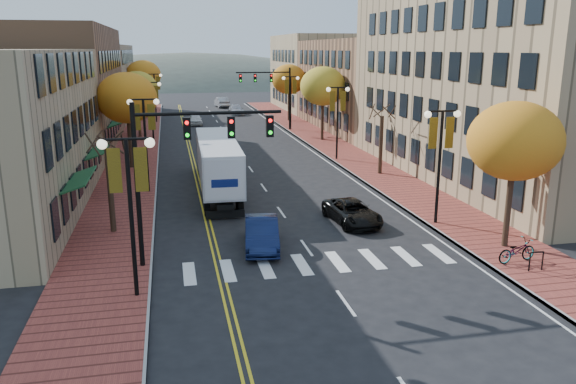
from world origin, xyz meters
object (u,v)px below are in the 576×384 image
semi_truck (217,160)px  black_suv (352,212)px  navy_sedan (262,233)px  bicycle (517,251)px

semi_truck → black_suv: (6.38, -8.62, -1.45)m
navy_sedan → black_suv: 6.02m
black_suv → bicycle: size_ratio=2.30×
navy_sedan → black_suv: navy_sedan is taller
navy_sedan → black_suv: (5.33, 2.80, -0.10)m
semi_truck → navy_sedan: bearing=-83.3°
navy_sedan → black_suv: bearing=35.5°
navy_sedan → bicycle: 11.23m
semi_truck → bicycle: 19.53m
black_suv → bicycle: bearing=-60.6°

